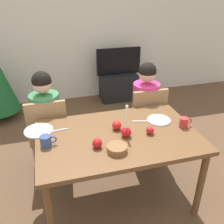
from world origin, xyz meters
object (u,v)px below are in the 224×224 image
object	(u,v)px
mug_left	(46,141)
apple_by_left_plate	(150,130)
chair_left	(49,131)
apple_by_right_mug	(117,125)
candle_centerpiece	(126,130)
tv_stand	(118,86)
bowl_walnuts	(117,149)
dining_table	(118,142)
person_left_child	(48,125)
plate_left	(39,131)
tv	(119,61)
plate_right	(159,120)
apple_near_candle	(97,143)
mug_right	(184,122)
chair_right	(145,118)
person_right_child	(145,112)

from	to	relation	value
mug_left	apple_by_left_plate	size ratio (longest dim) A/B	1.87
chair_left	apple_by_right_mug	world-z (taller)	chair_left
chair_left	candle_centerpiece	world-z (taller)	candle_centerpiece
tv_stand	mug_left	distance (m)	2.71
mug_left	bowl_walnuts	xyz separation A→B (m)	(0.53, -0.22, -0.02)
dining_table	person_left_child	world-z (taller)	person_left_child
person_left_child	plate_left	size ratio (longest dim) A/B	4.62
bowl_walnuts	tv	bearing A→B (deg)	73.01
plate_right	person_left_child	bearing A→B (deg)	153.93
apple_near_candle	apple_by_right_mug	world-z (taller)	apple_by_right_mug
plate_right	apple_by_left_plate	world-z (taller)	apple_by_left_plate
plate_left	apple_near_candle	world-z (taller)	apple_near_candle
candle_centerpiece	mug_left	bearing A→B (deg)	176.25
person_left_child	apple_by_right_mug	xyz separation A→B (m)	(0.61, -0.56, 0.22)
dining_table	candle_centerpiece	xyz separation A→B (m)	(0.06, -0.05, 0.15)
plate_left	apple_by_left_plate	size ratio (longest dim) A/B	3.56
tv_stand	mug_left	xyz separation A→B (m)	(-1.30, -2.31, 0.56)
tv	plate_left	xyz separation A→B (m)	(-1.37, -2.06, 0.05)
candle_centerpiece	apple_by_right_mug	xyz separation A→B (m)	(-0.04, 0.14, -0.02)
dining_table	chair_left	bearing A→B (deg)	134.39
mug_right	apple_by_left_plate	distance (m)	0.35
mug_left	apple_near_candle	xyz separation A→B (m)	(0.39, -0.13, -0.01)
person_left_child	plate_right	world-z (taller)	person_left_child
candle_centerpiece	plate_right	xyz separation A→B (m)	(0.39, 0.18, -0.06)
dining_table	plate_right	size ratio (longest dim) A/B	6.30
chair_right	apple_near_candle	bearing A→B (deg)	-134.60
mug_right	apple_near_candle	xyz separation A→B (m)	(-0.83, -0.11, -0.01)
person_right_child	apple_near_candle	xyz separation A→B (m)	(-0.74, -0.78, 0.22)
person_right_child	plate_left	world-z (taller)	person_right_child
apple_by_left_plate	person_right_child	bearing A→B (deg)	70.46
mug_right	apple_by_right_mug	distance (m)	0.62
chair_right	person_right_child	world-z (taller)	person_right_child
bowl_walnuts	apple_by_right_mug	distance (m)	0.33
plate_right	mug_right	size ratio (longest dim) A/B	1.83
tv	candle_centerpiece	bearing A→B (deg)	-105.21
plate_right	mug_left	world-z (taller)	mug_left
tv_stand	bowl_walnuts	size ratio (longest dim) A/B	3.97
person_left_child	apple_by_left_plate	bearing A→B (deg)	-39.04
mug_left	dining_table	bearing A→B (deg)	0.72
chair_right	tv_stand	world-z (taller)	chair_right
chair_right	tv	world-z (taller)	tv
plate_right	tv_stand	bearing A→B (deg)	83.45
dining_table	person_right_child	xyz separation A→B (m)	(0.52, 0.64, -0.10)
chair_right	candle_centerpiece	size ratio (longest dim) A/B	3.02
dining_table	plate_left	world-z (taller)	plate_left
person_right_child	mug_left	xyz separation A→B (m)	(-1.13, -0.65, 0.23)
person_left_child	mug_left	bearing A→B (deg)	-91.11
chair_right	person_left_child	xyz separation A→B (m)	(-1.12, 0.03, 0.06)
plate_left	plate_right	bearing A→B (deg)	-5.57
dining_table	person_right_child	world-z (taller)	person_right_child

